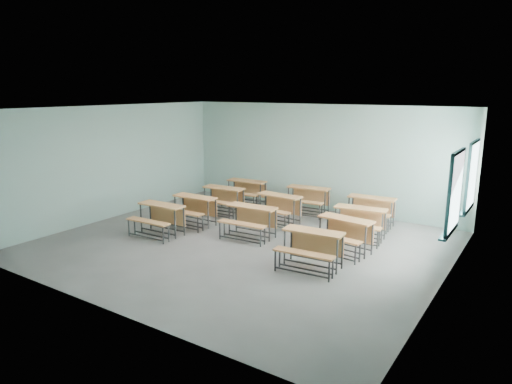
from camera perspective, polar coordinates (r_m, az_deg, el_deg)
room at (r=10.59m, az=-1.22°, el=1.67°), size 9.04×8.04×3.24m
desk_unit_r0c0 at (r=11.79m, az=-12.05°, el=-2.81°), size 1.29×0.89×0.79m
desk_unit_r0c2 at (r=9.49m, az=6.91°, el=-6.46°), size 1.32×0.94×0.79m
desk_unit_r1c0 at (r=12.49m, az=-7.95°, el=-1.76°), size 1.27×0.87×0.79m
desk_unit_r1c1 at (r=11.34m, az=-0.77°, el=-3.14°), size 1.31×0.93×0.79m
desk_unit_r1c2 at (r=10.49m, az=10.84°, el=-4.72°), size 1.35×0.98×0.79m
desk_unit_r2c0 at (r=13.51m, az=-4.31°, el=-0.56°), size 1.31×0.93×0.79m
desk_unit_r2c1 at (r=12.55m, az=2.66°, el=-1.59°), size 1.30×0.91×0.79m
desk_unit_r2c2 at (r=11.47m, az=12.75°, el=-3.28°), size 1.34×0.97×0.79m
desk_unit_r3c0 at (r=14.50m, az=-1.37°, el=0.39°), size 1.33×0.95×0.79m
desk_unit_r3c1 at (r=13.59m, az=6.40°, el=-0.53°), size 1.33×0.96×0.79m
desk_unit_r3c2 at (r=12.65m, az=14.09°, el=-1.85°), size 1.31×0.92×0.79m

